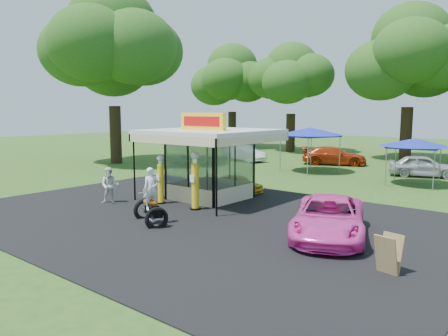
{
  "coord_description": "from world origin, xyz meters",
  "views": [
    {
      "loc": [
        11.67,
        -10.71,
        4.31
      ],
      "look_at": [
        -0.32,
        4.0,
        1.78
      ],
      "focal_mm": 35.0,
      "sensor_mm": 36.0,
      "label": 1
    }
  ],
  "objects_px": {
    "bg_car_b": "(334,156)",
    "tent_west": "(310,132)",
    "gas_pump_right": "(195,182)",
    "a_frame_sign": "(389,255)",
    "tent_east": "(415,143)",
    "pink_sedan": "(329,218)",
    "kiosk_car": "(238,184)",
    "spectator_west": "(110,186)",
    "motorcycle": "(151,202)",
    "bg_car_a": "(244,153)",
    "gas_station_kiosk": "(210,163)",
    "gas_pump_left": "(161,181)",
    "bg_car_c": "(423,166)"
  },
  "relations": [
    {
      "from": "gas_station_kiosk",
      "to": "pink_sedan",
      "type": "xyz_separation_m",
      "value": [
        7.33,
        -2.31,
        -1.09
      ]
    },
    {
      "from": "gas_pump_left",
      "to": "motorcycle",
      "type": "bearing_deg",
      "value": -48.47
    },
    {
      "from": "motorcycle",
      "to": "tent_east",
      "type": "height_order",
      "value": "tent_east"
    },
    {
      "from": "bg_car_b",
      "to": "tent_east",
      "type": "height_order",
      "value": "tent_east"
    },
    {
      "from": "motorcycle",
      "to": "gas_pump_right",
      "type": "bearing_deg",
      "value": 121.15
    },
    {
      "from": "a_frame_sign",
      "to": "spectator_west",
      "type": "xyz_separation_m",
      "value": [
        -12.99,
        0.74,
        0.3
      ]
    },
    {
      "from": "motorcycle",
      "to": "bg_car_b",
      "type": "bearing_deg",
      "value": 121.74
    },
    {
      "from": "a_frame_sign",
      "to": "bg_car_a",
      "type": "xyz_separation_m",
      "value": [
        -18.24,
        18.25,
        0.13
      ]
    },
    {
      "from": "gas_pump_right",
      "to": "tent_west",
      "type": "xyz_separation_m",
      "value": [
        -1.9,
        13.74,
        1.59
      ]
    },
    {
      "from": "gas_pump_right",
      "to": "bg_car_a",
      "type": "height_order",
      "value": "gas_pump_right"
    },
    {
      "from": "gas_station_kiosk",
      "to": "kiosk_car",
      "type": "bearing_deg",
      "value": 90.0
    },
    {
      "from": "gas_pump_left",
      "to": "tent_east",
      "type": "height_order",
      "value": "tent_east"
    },
    {
      "from": "pink_sedan",
      "to": "tent_east",
      "type": "height_order",
      "value": "tent_east"
    },
    {
      "from": "gas_pump_right",
      "to": "a_frame_sign",
      "type": "height_order",
      "value": "gas_pump_right"
    },
    {
      "from": "motorcycle",
      "to": "tent_east",
      "type": "relative_size",
      "value": 0.59
    },
    {
      "from": "motorcycle",
      "to": "spectator_west",
      "type": "height_order",
      "value": "motorcycle"
    },
    {
      "from": "kiosk_car",
      "to": "pink_sedan",
      "type": "relative_size",
      "value": 0.57
    },
    {
      "from": "gas_station_kiosk",
      "to": "motorcycle",
      "type": "bearing_deg",
      "value": -74.79
    },
    {
      "from": "gas_station_kiosk",
      "to": "pink_sedan",
      "type": "distance_m",
      "value": 7.76
    },
    {
      "from": "a_frame_sign",
      "to": "spectator_west",
      "type": "relative_size",
      "value": 0.63
    },
    {
      "from": "gas_pump_right",
      "to": "bg_car_b",
      "type": "xyz_separation_m",
      "value": [
        -2.26,
        18.5,
        -0.51
      ]
    },
    {
      "from": "gas_pump_right",
      "to": "motorcycle",
      "type": "relative_size",
      "value": 1.13
    },
    {
      "from": "bg_car_a",
      "to": "tent_west",
      "type": "bearing_deg",
      "value": -96.85
    },
    {
      "from": "bg_car_a",
      "to": "bg_car_b",
      "type": "distance_m",
      "value": 7.41
    },
    {
      "from": "gas_station_kiosk",
      "to": "bg_car_b",
      "type": "height_order",
      "value": "gas_station_kiosk"
    },
    {
      "from": "pink_sedan",
      "to": "bg_car_c",
      "type": "height_order",
      "value": "bg_car_c"
    },
    {
      "from": "bg_car_c",
      "to": "gas_pump_right",
      "type": "bearing_deg",
      "value": 144.33
    },
    {
      "from": "kiosk_car",
      "to": "gas_pump_right",
      "type": "bearing_deg",
      "value": -166.65
    },
    {
      "from": "gas_pump_right",
      "to": "bg_car_b",
      "type": "height_order",
      "value": "gas_pump_right"
    },
    {
      "from": "a_frame_sign",
      "to": "motorcycle",
      "type": "bearing_deg",
      "value": -164.55
    },
    {
      "from": "motorcycle",
      "to": "a_frame_sign",
      "type": "xyz_separation_m",
      "value": [
        8.7,
        0.53,
        -0.34
      ]
    },
    {
      "from": "gas_pump_left",
      "to": "tent_east",
      "type": "distance_m",
      "value": 14.8
    },
    {
      "from": "spectator_west",
      "to": "bg_car_c",
      "type": "bearing_deg",
      "value": 19.51
    },
    {
      "from": "bg_car_b",
      "to": "tent_east",
      "type": "bearing_deg",
      "value": -151.06
    },
    {
      "from": "kiosk_car",
      "to": "spectator_west",
      "type": "xyz_separation_m",
      "value": [
        -2.95,
        -5.88,
        0.37
      ]
    },
    {
      "from": "motorcycle",
      "to": "a_frame_sign",
      "type": "bearing_deg",
      "value": 28.34
    },
    {
      "from": "bg_car_a",
      "to": "tent_west",
      "type": "distance_m",
      "value": 7.97
    },
    {
      "from": "gas_pump_right",
      "to": "tent_west",
      "type": "bearing_deg",
      "value": 97.87
    },
    {
      "from": "gas_pump_right",
      "to": "motorcycle",
      "type": "height_order",
      "value": "gas_pump_right"
    },
    {
      "from": "motorcycle",
      "to": "bg_car_a",
      "type": "height_order",
      "value": "motorcycle"
    },
    {
      "from": "bg_car_a",
      "to": "bg_car_b",
      "type": "bearing_deg",
      "value": -60.03
    },
    {
      "from": "a_frame_sign",
      "to": "spectator_west",
      "type": "bearing_deg",
      "value": -171.3
    },
    {
      "from": "a_frame_sign",
      "to": "bg_car_c",
      "type": "height_order",
      "value": "bg_car_c"
    },
    {
      "from": "gas_pump_right",
      "to": "pink_sedan",
      "type": "bearing_deg",
      "value": -1.2
    },
    {
      "from": "gas_pump_right",
      "to": "spectator_west",
      "type": "distance_m",
      "value": 4.28
    },
    {
      "from": "bg_car_b",
      "to": "motorcycle",
      "type": "bearing_deg",
      "value": 163.38
    },
    {
      "from": "bg_car_b",
      "to": "tent_west",
      "type": "xyz_separation_m",
      "value": [
        0.36,
        -4.76,
        2.09
      ]
    },
    {
      "from": "gas_station_kiosk",
      "to": "bg_car_b",
      "type": "distance_m",
      "value": 16.4
    },
    {
      "from": "a_frame_sign",
      "to": "bg_car_a",
      "type": "height_order",
      "value": "bg_car_a"
    },
    {
      "from": "a_frame_sign",
      "to": "bg_car_b",
      "type": "distance_m",
      "value": 23.61
    }
  ]
}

